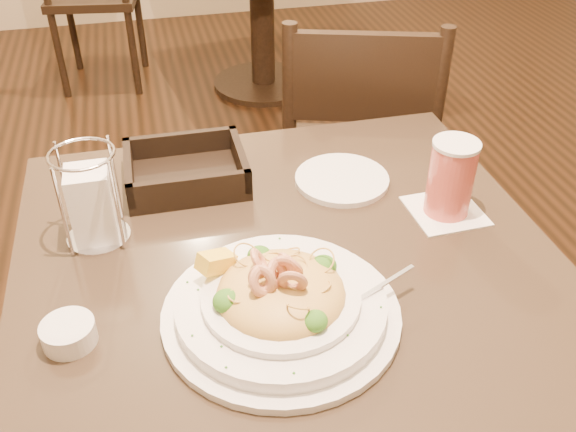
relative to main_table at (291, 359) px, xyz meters
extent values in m
cylinder|color=black|center=(0.00, 0.00, -0.14)|extent=(0.12, 0.12, 0.69)
cube|color=#433526|center=(0.00, 0.00, 0.22)|extent=(0.90, 0.90, 0.03)
cylinder|color=black|center=(0.42, 2.30, -0.50)|extent=(0.52, 0.52, 0.03)
cylinder|color=black|center=(0.42, 2.30, -0.14)|extent=(0.12, 0.12, 0.69)
cube|color=black|center=(0.37, 0.73, -0.06)|extent=(0.53, 0.53, 0.04)
cylinder|color=black|center=(0.60, 0.85, -0.30)|extent=(0.04, 0.04, 0.43)
cylinder|color=black|center=(0.26, 0.96, -0.30)|extent=(0.04, 0.04, 0.43)
cylinder|color=black|center=(0.49, 0.51, -0.30)|extent=(0.04, 0.04, 0.43)
cylinder|color=black|center=(0.15, 0.62, -0.30)|extent=(0.04, 0.04, 0.43)
cylinder|color=black|center=(0.49, 0.51, 0.19)|extent=(0.04, 0.04, 0.46)
cylinder|color=black|center=(0.15, 0.62, 0.19)|extent=(0.04, 0.04, 0.46)
cube|color=black|center=(0.32, 0.56, 0.29)|extent=(0.35, 0.14, 0.22)
cylinder|color=black|center=(-0.17, 2.72, -0.30)|extent=(0.04, 0.04, 0.43)
cylinder|color=black|center=(-0.53, 2.77, -0.30)|extent=(0.04, 0.04, 0.43)
cylinder|color=black|center=(-0.23, 2.36, -0.30)|extent=(0.04, 0.04, 0.43)
cylinder|color=black|center=(-0.58, 2.41, -0.30)|extent=(0.04, 0.04, 0.43)
cylinder|color=white|center=(-0.04, -0.12, 0.24)|extent=(0.35, 0.35, 0.01)
cylinder|color=white|center=(-0.04, -0.12, 0.26)|extent=(0.31, 0.31, 0.02)
cylinder|color=white|center=(-0.04, -0.12, 0.28)|extent=(0.23, 0.23, 0.01)
ellipsoid|color=gold|center=(-0.04, -0.12, 0.28)|extent=(0.19, 0.19, 0.07)
cube|color=yellow|center=(-0.13, -0.05, 0.30)|extent=(0.07, 0.06, 0.04)
cube|color=silver|center=(0.11, -0.13, 0.28)|extent=(0.12, 0.06, 0.01)
cube|color=silver|center=(0.03, -0.13, 0.28)|extent=(0.04, 0.03, 0.00)
torus|color=gold|center=(0.01, -0.14, 0.30)|extent=(0.05, 0.05, 0.03)
torus|color=gold|center=(-0.03, -0.13, 0.31)|extent=(0.06, 0.06, 0.03)
torus|color=gold|center=(-0.02, -0.10, 0.32)|extent=(0.04, 0.04, 0.02)
torus|color=gold|center=(-0.06, -0.06, 0.30)|extent=(0.05, 0.06, 0.03)
torus|color=gold|center=(-0.04, -0.07, 0.31)|extent=(0.05, 0.05, 0.02)
torus|color=gold|center=(-0.11, -0.13, 0.31)|extent=(0.03, 0.03, 0.01)
torus|color=gold|center=(-0.02, -0.09, 0.30)|extent=(0.05, 0.05, 0.00)
torus|color=gold|center=(-0.04, -0.10, 0.29)|extent=(0.04, 0.05, 0.04)
torus|color=gold|center=(-0.09, -0.07, 0.29)|extent=(0.05, 0.05, 0.02)
torus|color=gold|center=(-0.03, -0.14, 0.29)|extent=(0.03, 0.04, 0.03)
torus|color=gold|center=(-0.05, -0.13, 0.29)|extent=(0.05, 0.05, 0.02)
torus|color=gold|center=(-0.08, -0.11, 0.31)|extent=(0.05, 0.05, 0.01)
torus|color=gold|center=(0.02, -0.10, 0.31)|extent=(0.05, 0.05, 0.03)
torus|color=gold|center=(-0.05, -0.08, 0.31)|extent=(0.06, 0.06, 0.02)
torus|color=gold|center=(-0.08, -0.06, 0.32)|extent=(0.05, 0.05, 0.03)
torus|color=gold|center=(-0.05, -0.17, 0.30)|extent=(0.06, 0.06, 0.01)
torus|color=gold|center=(-0.02, -0.18, 0.29)|extent=(0.03, 0.04, 0.03)
torus|color=gold|center=(-0.08, -0.13, 0.30)|extent=(0.05, 0.05, 0.01)
torus|color=gold|center=(-0.03, -0.12, 0.30)|extent=(0.05, 0.05, 0.03)
torus|color=gold|center=(-0.03, -0.18, 0.31)|extent=(0.04, 0.03, 0.03)
torus|color=gold|center=(-0.02, -0.06, 0.30)|extent=(0.05, 0.05, 0.04)
torus|color=#E39970|center=(-0.03, -0.15, 0.33)|extent=(0.05, 0.04, 0.05)
torus|color=#E39970|center=(-0.07, -0.09, 0.33)|extent=(0.04, 0.05, 0.04)
torus|color=#E39970|center=(-0.07, -0.13, 0.33)|extent=(0.05, 0.05, 0.05)
torus|color=#E39970|center=(-0.07, -0.14, 0.33)|extent=(0.05, 0.05, 0.05)
torus|color=#E39970|center=(-0.03, -0.11, 0.33)|extent=(0.05, 0.05, 0.04)
torus|color=#E39970|center=(-0.04, -0.12, 0.33)|extent=(0.04, 0.02, 0.04)
torus|color=#E39970|center=(-0.05, -0.13, 0.33)|extent=(0.05, 0.05, 0.05)
ellipsoid|color=#286016|center=(0.03, -0.09, 0.29)|extent=(0.04, 0.04, 0.03)
ellipsoid|color=#286016|center=(-0.06, -0.04, 0.29)|extent=(0.04, 0.04, 0.03)
ellipsoid|color=#286016|center=(-0.12, -0.13, 0.29)|extent=(0.04, 0.04, 0.03)
ellipsoid|color=#286016|center=(-0.01, -0.19, 0.29)|extent=(0.04, 0.04, 0.03)
cube|color=#266619|center=(-0.17, -0.05, 0.27)|extent=(0.00, 0.00, 0.00)
cube|color=#266619|center=(-0.10, -0.01, 0.27)|extent=(0.00, 0.00, 0.00)
cube|color=#266619|center=(-0.14, -0.19, 0.27)|extent=(0.00, 0.00, 0.00)
cube|color=#266619|center=(-0.01, 0.02, 0.27)|extent=(0.00, 0.00, 0.00)
cube|color=#266619|center=(-0.05, 0.01, 0.27)|extent=(0.00, 0.00, 0.00)
cube|color=#266619|center=(0.02, -0.01, 0.27)|extent=(0.00, 0.00, 0.00)
cube|color=#266619|center=(-0.06, -0.26, 0.27)|extent=(0.00, 0.00, 0.00)
cube|color=#266619|center=(-0.16, -0.07, 0.27)|extent=(0.00, 0.00, 0.00)
cube|color=#266619|center=(0.09, -0.17, 0.27)|extent=(0.00, 0.00, 0.00)
cube|color=#266619|center=(0.03, -0.21, 0.27)|extent=(0.00, 0.00, 0.00)
cube|color=#266619|center=(-0.18, -0.16, 0.27)|extent=(0.00, 0.00, 0.00)
cube|color=#266619|center=(-0.14, -0.23, 0.27)|extent=(0.00, 0.00, 0.00)
cube|color=white|center=(0.31, 0.07, 0.24)|extent=(0.13, 0.13, 0.00)
cylinder|color=#D6584B|center=(0.31, 0.07, 0.31)|extent=(0.08, 0.08, 0.14)
cylinder|color=white|center=(0.31, 0.07, 0.38)|extent=(0.08, 0.08, 0.01)
cube|color=black|center=(-0.14, 0.28, 0.25)|extent=(0.23, 0.19, 0.02)
cube|color=black|center=(-0.03, 0.28, 0.28)|extent=(0.01, 0.19, 0.05)
cube|color=black|center=(-0.25, 0.28, 0.28)|extent=(0.01, 0.19, 0.05)
cube|color=black|center=(-0.14, 0.37, 0.28)|extent=(0.23, 0.02, 0.05)
cube|color=black|center=(-0.14, 0.20, 0.28)|extent=(0.23, 0.02, 0.05)
cylinder|color=silver|center=(-0.31, 0.14, 0.24)|extent=(0.11, 0.11, 0.01)
torus|color=silver|center=(-0.31, 0.14, 0.40)|extent=(0.11, 0.11, 0.01)
cube|color=white|center=(-0.31, 0.14, 0.31)|extent=(0.09, 0.09, 0.13)
cylinder|color=silver|center=(-0.35, 0.10, 0.33)|extent=(0.01, 0.01, 0.17)
cylinder|color=silver|center=(-0.27, 0.10, 0.33)|extent=(0.01, 0.01, 0.17)
cylinder|color=silver|center=(-0.35, 0.18, 0.33)|extent=(0.01, 0.01, 0.17)
cylinder|color=silver|center=(-0.27, 0.18, 0.33)|extent=(0.01, 0.01, 0.17)
cylinder|color=white|center=(0.15, 0.21, 0.24)|extent=(0.24, 0.24, 0.01)
cylinder|color=white|center=(-0.35, -0.10, 0.25)|extent=(0.10, 0.10, 0.03)
camera|label=1|loc=(-0.19, -0.79, 0.92)|focal=40.00mm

